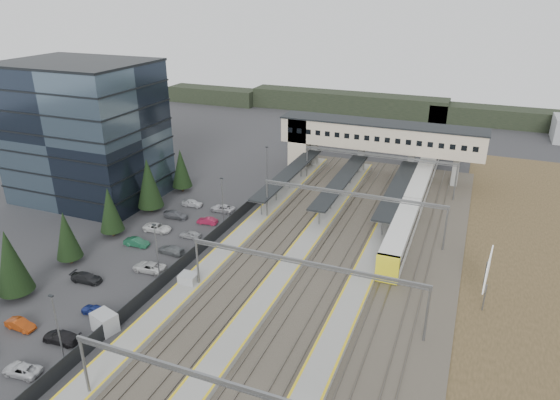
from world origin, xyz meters
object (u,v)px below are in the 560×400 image
at_px(office_building, 85,132).
at_px(billboard, 488,270).
at_px(footbridge, 366,137).
at_px(train, 419,187).
at_px(relay_cabin_far, 189,281).
at_px(relay_cabin_near, 105,322).

relative_size(office_building, billboard, 3.63).
bearing_deg(footbridge, train, -36.41).
xyz_separation_m(train, billboard, (11.79, -29.57, 1.81)).
height_order(footbridge, train, footbridge).
distance_m(relay_cabin_far, train, 47.40).
distance_m(footbridge, train, 16.34).
height_order(relay_cabin_far, billboard, billboard).
xyz_separation_m(footbridge, train, (12.30, -9.07, -5.78)).
bearing_deg(office_building, billboard, -7.27).
distance_m(relay_cabin_near, billboard, 45.39).
relative_size(train, billboard, 9.40).
bearing_deg(office_building, train, 20.49).
xyz_separation_m(relay_cabin_far, footbridge, (10.99, 50.34, 6.92)).
bearing_deg(relay_cabin_near, footbridge, 76.16).
bearing_deg(relay_cabin_near, relay_cabin_far, 69.44).
relative_size(relay_cabin_near, billboard, 0.47).
height_order(relay_cabin_near, relay_cabin_far, relay_cabin_near).
bearing_deg(billboard, relay_cabin_near, -149.94).
distance_m(relay_cabin_near, relay_cabin_far, 11.74).
relative_size(office_building, relay_cabin_far, 10.72).
height_order(office_building, relay_cabin_far, office_building).
bearing_deg(billboard, train, 111.74).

